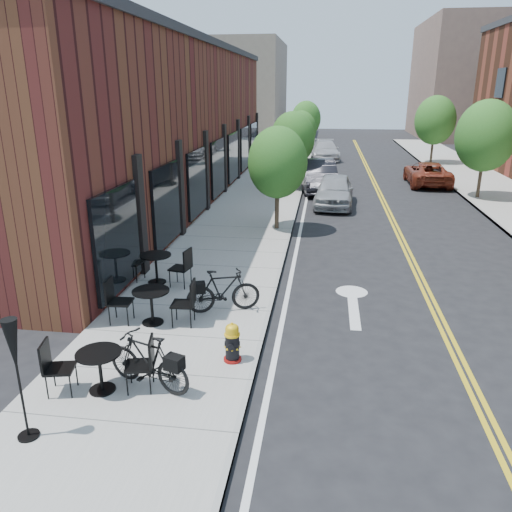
{
  "coord_description": "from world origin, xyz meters",
  "views": [
    {
      "loc": [
        1.15,
        -9.37,
        5.22
      ],
      "look_at": [
        -0.56,
        2.98,
        1.0
      ],
      "focal_mm": 35.0,
      "sensor_mm": 36.0,
      "label": 1
    }
  ],
  "objects_px": {
    "patio_umbrella": "(14,355)",
    "parked_car_a": "(334,190)",
    "bistro_set_c": "(151,302)",
    "bistro_set_b": "(156,264)",
    "parked_car_far": "(427,173)",
    "bicycle_left": "(148,361)",
    "parked_car_b": "(318,176)",
    "fire_hydrant": "(232,343)",
    "bicycle_right": "(223,291)",
    "bistro_set_a": "(100,366)",
    "parked_car_c": "(325,150)"
  },
  "relations": [
    {
      "from": "bistro_set_c",
      "to": "parked_car_a",
      "type": "relative_size",
      "value": 0.46
    },
    {
      "from": "bistro_set_c",
      "to": "patio_umbrella",
      "type": "xyz_separation_m",
      "value": [
        -0.6,
        -4.04,
        0.9
      ]
    },
    {
      "from": "bistro_set_b",
      "to": "patio_umbrella",
      "type": "relative_size",
      "value": 1.01
    },
    {
      "from": "bistro_set_a",
      "to": "parked_car_a",
      "type": "relative_size",
      "value": 0.44
    },
    {
      "from": "bicycle_left",
      "to": "parked_car_a",
      "type": "relative_size",
      "value": 0.41
    },
    {
      "from": "bicycle_right",
      "to": "parked_car_far",
      "type": "relative_size",
      "value": 0.38
    },
    {
      "from": "fire_hydrant",
      "to": "parked_car_c",
      "type": "distance_m",
      "value": 30.38
    },
    {
      "from": "fire_hydrant",
      "to": "bistro_set_a",
      "type": "xyz_separation_m",
      "value": [
        -2.1,
        -1.33,
        0.11
      ]
    },
    {
      "from": "bistro_set_c",
      "to": "patio_umbrella",
      "type": "bearing_deg",
      "value": -102.03
    },
    {
      "from": "bicycle_left",
      "to": "parked_car_c",
      "type": "height_order",
      "value": "parked_car_c"
    },
    {
      "from": "bicycle_left",
      "to": "parked_car_far",
      "type": "xyz_separation_m",
      "value": [
        8.64,
        21.67,
        0.0
      ]
    },
    {
      "from": "bistro_set_b",
      "to": "parked_car_far",
      "type": "distance_m",
      "value": 19.6
    },
    {
      "from": "patio_umbrella",
      "to": "parked_car_a",
      "type": "relative_size",
      "value": 0.47
    },
    {
      "from": "fire_hydrant",
      "to": "parked_car_far",
      "type": "distance_m",
      "value": 21.82
    },
    {
      "from": "bistro_set_b",
      "to": "parked_car_c",
      "type": "bearing_deg",
      "value": 91.16
    },
    {
      "from": "fire_hydrant",
      "to": "bistro_set_a",
      "type": "bearing_deg",
      "value": -155.47
    },
    {
      "from": "bistro_set_a",
      "to": "parked_car_c",
      "type": "height_order",
      "value": "parked_car_c"
    },
    {
      "from": "bistro_set_c",
      "to": "bistro_set_a",
      "type": "bearing_deg",
      "value": -93.6
    },
    {
      "from": "parked_car_b",
      "to": "bicycle_right",
      "type": "bearing_deg",
      "value": -104.83
    },
    {
      "from": "bicycle_right",
      "to": "bistro_set_a",
      "type": "relative_size",
      "value": 0.94
    },
    {
      "from": "bistro_set_b",
      "to": "patio_umbrella",
      "type": "xyz_separation_m",
      "value": [
        0.11,
        -6.45,
        0.9
      ]
    },
    {
      "from": "fire_hydrant",
      "to": "parked_car_b",
      "type": "bearing_deg",
      "value": 78.06
    },
    {
      "from": "bistro_set_a",
      "to": "bistro_set_c",
      "type": "xyz_separation_m",
      "value": [
        0.0,
        2.7,
        0.03
      ]
    },
    {
      "from": "bistro_set_c",
      "to": "parked_car_far",
      "type": "relative_size",
      "value": 0.42
    },
    {
      "from": "bicycle_right",
      "to": "bistro_set_c",
      "type": "relative_size",
      "value": 0.9
    },
    {
      "from": "bistro_set_a",
      "to": "bistro_set_b",
      "type": "relative_size",
      "value": 0.94
    },
    {
      "from": "fire_hydrant",
      "to": "bicycle_left",
      "type": "relative_size",
      "value": 0.46
    },
    {
      "from": "bicycle_right",
      "to": "parked_car_a",
      "type": "bearing_deg",
      "value": -31.75
    },
    {
      "from": "bistro_set_a",
      "to": "parked_car_far",
      "type": "relative_size",
      "value": 0.4
    },
    {
      "from": "patio_umbrella",
      "to": "parked_car_b",
      "type": "relative_size",
      "value": 0.41
    },
    {
      "from": "bicycle_left",
      "to": "bistro_set_a",
      "type": "distance_m",
      "value": 0.83
    },
    {
      "from": "bicycle_left",
      "to": "parked_car_c",
      "type": "relative_size",
      "value": 0.37
    },
    {
      "from": "bicycle_right",
      "to": "bistro_set_a",
      "type": "height_order",
      "value": "bicycle_right"
    },
    {
      "from": "bicycle_left",
      "to": "bistro_set_b",
      "type": "relative_size",
      "value": 0.88
    },
    {
      "from": "patio_umbrella",
      "to": "parked_car_far",
      "type": "xyz_separation_m",
      "value": [
        10.03,
        23.22,
        -0.9
      ]
    },
    {
      "from": "parked_car_a",
      "to": "parked_car_far",
      "type": "xyz_separation_m",
      "value": [
        5.24,
        6.06,
        -0.07
      ]
    },
    {
      "from": "bicycle_right",
      "to": "patio_umbrella",
      "type": "height_order",
      "value": "patio_umbrella"
    },
    {
      "from": "parked_car_a",
      "to": "bicycle_left",
      "type": "bearing_deg",
      "value": -99.15
    },
    {
      "from": "fire_hydrant",
      "to": "parked_car_far",
      "type": "bearing_deg",
      "value": 62.54
    },
    {
      "from": "bistro_set_a",
      "to": "parked_car_a",
      "type": "height_order",
      "value": "parked_car_a"
    },
    {
      "from": "bistro_set_b",
      "to": "parked_car_far",
      "type": "relative_size",
      "value": 0.43
    },
    {
      "from": "fire_hydrant",
      "to": "parked_car_c",
      "type": "height_order",
      "value": "parked_car_c"
    },
    {
      "from": "parked_car_a",
      "to": "bistro_set_a",
      "type": "bearing_deg",
      "value": -101.73
    },
    {
      "from": "parked_car_b",
      "to": "bistro_set_b",
      "type": "bearing_deg",
      "value": -114.01
    },
    {
      "from": "bistro_set_b",
      "to": "fire_hydrant",
      "type": "bearing_deg",
      "value": -42.87
    },
    {
      "from": "patio_umbrella",
      "to": "bicycle_left",
      "type": "bearing_deg",
      "value": 47.99
    },
    {
      "from": "bistro_set_b",
      "to": "parked_car_far",
      "type": "bearing_deg",
      "value": 69.34
    },
    {
      "from": "parked_car_c",
      "to": "bistro_set_b",
      "type": "bearing_deg",
      "value": -104.33
    },
    {
      "from": "bicycle_right",
      "to": "parked_car_c",
      "type": "height_order",
      "value": "parked_car_c"
    },
    {
      "from": "fire_hydrant",
      "to": "bistro_set_b",
      "type": "bearing_deg",
      "value": 118.79
    }
  ]
}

